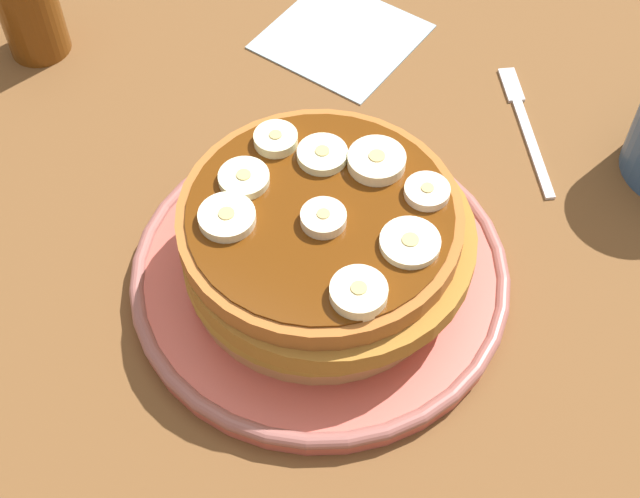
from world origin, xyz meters
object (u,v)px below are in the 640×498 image
banana_slice_0 (323,219)px  banana_slice_1 (227,218)px  banana_slice_3 (359,293)px  banana_slice_6 (377,161)px  banana_slice_5 (276,140)px  banana_slice_8 (246,176)px  pancake_stack (322,242)px  banana_slice_2 (322,155)px  plate (320,274)px  fork (524,121)px  banana_slice_4 (427,192)px  napkin (342,36)px  banana_slice_7 (409,245)px

banana_slice_0 → banana_slice_1: size_ratio=0.80×
banana_slice_3 → banana_slice_6: 9.43cm
banana_slice_5 → banana_slice_8: size_ratio=0.89×
pancake_stack → banana_slice_0: 3.31cm
banana_slice_2 → banana_slice_6: size_ratio=0.88×
plate → fork: plate is taller
banana_slice_0 → banana_slice_8: bearing=81.0°
plate → banana_slice_4: (3.82, -5.04, 6.67)cm
banana_slice_3 → napkin: size_ratio=0.29×
banana_slice_4 → banana_slice_5: banana_slice_5 is taller
banana_slice_6 → banana_slice_0: bearing=169.9°
banana_slice_5 → fork: bearing=-37.2°
banana_slice_7 → banana_slice_3: bearing=164.8°
banana_slice_4 → napkin: (18.10, 13.91, -7.42)cm
banana_slice_0 → banana_slice_6: bearing=-10.1°
banana_slice_3 → banana_slice_4: (8.16, -0.61, -0.08)cm
banana_slice_4 → napkin: 24.00cm
banana_slice_0 → banana_slice_6: (5.27, -0.94, 0.04)cm
plate → banana_slice_6: bearing=-17.8°
banana_slice_2 → banana_slice_4: size_ratio=1.14×
banana_slice_0 → fork: bearing=-18.5°
banana_slice_0 → banana_slice_6: 5.35cm
plate → banana_slice_1: bearing=124.2°
banana_slice_7 → banana_slice_8: (0.35, 10.57, 0.04)cm
banana_slice_1 → banana_slice_2: bearing=-22.2°
banana_slice_0 → banana_slice_7: banana_slice_0 is taller
fork → banana_slice_5: bearing=142.8°
banana_slice_4 → banana_slice_3: bearing=175.8°
pancake_stack → banana_slice_3: banana_slice_3 is taller
banana_slice_1 → fork: size_ratio=0.29×
banana_slice_6 → banana_slice_7: 6.27cm
banana_slice_7 → fork: size_ratio=0.30×
banana_slice_1 → plate: bearing=-55.8°
banana_slice_1 → banana_slice_8: 3.27cm
banana_slice_3 → banana_slice_8: size_ratio=1.04×
pancake_stack → banana_slice_8: banana_slice_8 is taller
banana_slice_0 → banana_slice_7: (0.53, -5.05, -0.12)cm
banana_slice_4 → banana_slice_1: bearing=125.8°
banana_slice_1 → banana_slice_6: (7.61, -5.89, 0.08)cm
napkin → fork: fork is taller
banana_slice_1 → fork: banana_slice_1 is taller
pancake_stack → napkin: bearing=22.3°
banana_slice_1 → banana_slice_7: 10.40cm
napkin → fork: size_ratio=0.96×
plate → banana_slice_8: (0.22, 4.98, 6.66)cm
pancake_stack → fork: 21.00cm
banana_slice_6 → banana_slice_7: size_ratio=1.02×
banana_slice_2 → banana_slice_5: size_ratio=1.14×
plate → banana_slice_5: banana_slice_5 is taller
banana_slice_3 → banana_slice_4: 8.19cm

